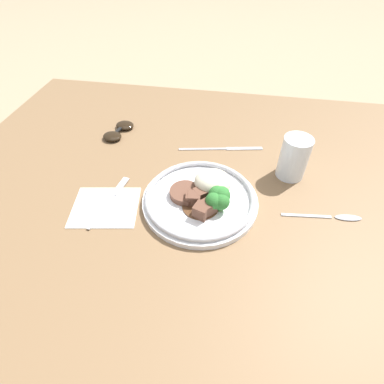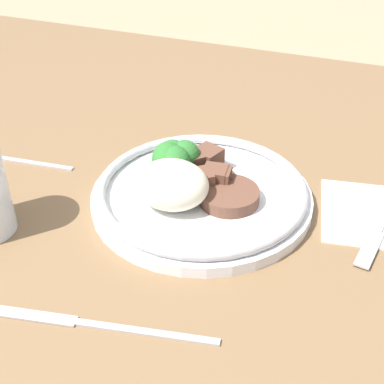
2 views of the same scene
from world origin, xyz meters
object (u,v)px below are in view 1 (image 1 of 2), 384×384
object	(u,v)px
sunglasses	(119,131)
knife	(224,149)
juice_glass	(293,160)
fork	(113,196)
spoon	(338,217)
plate	(203,197)

from	to	relation	value
sunglasses	knife	bearing A→B (deg)	10.11
juice_glass	knife	distance (m)	0.19
juice_glass	knife	size ratio (longest dim) A/B	0.47
fork	knife	world-z (taller)	fork
knife	sunglasses	size ratio (longest dim) A/B	1.87
knife	spoon	xyz separation A→B (m)	(0.27, -0.21, 0.00)
juice_glass	spoon	size ratio (longest dim) A/B	0.62
juice_glass	spoon	world-z (taller)	juice_glass
juice_glass	fork	size ratio (longest dim) A/B	0.61
plate	knife	bearing A→B (deg)	82.55
juice_glass	fork	xyz separation A→B (m)	(-0.41, -0.15, -0.04)
knife	plate	bearing A→B (deg)	-108.38
plate	spoon	distance (m)	0.30
plate	juice_glass	xyz separation A→B (m)	(0.20, 0.13, 0.03)
juice_glass	sunglasses	bearing A→B (deg)	167.59
spoon	sunglasses	world-z (taller)	sunglasses
sunglasses	spoon	bearing A→B (deg)	-7.04
plate	spoon	bearing A→B (deg)	1.02
fork	plate	bearing A→B (deg)	-76.74
knife	spoon	bearing A→B (deg)	-48.92
knife	juice_glass	bearing A→B (deg)	-35.90
knife	fork	bearing A→B (deg)	-146.91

